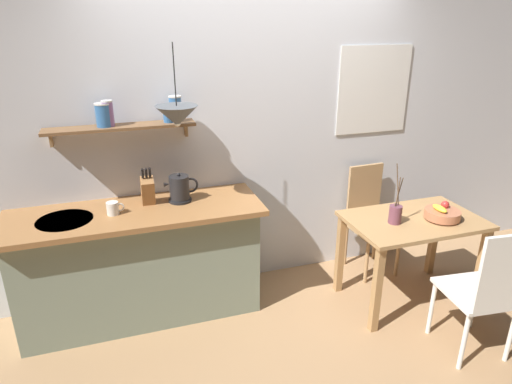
# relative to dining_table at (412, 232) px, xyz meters

# --- Properties ---
(ground_plane) EXTENTS (14.00, 14.00, 0.00)m
(ground_plane) POSITION_rel_dining_table_xyz_m (-1.07, 0.15, -0.61)
(ground_plane) COLOR #A87F56
(back_wall) EXTENTS (6.80, 0.11, 2.70)m
(back_wall) POSITION_rel_dining_table_xyz_m (-0.87, 0.79, 0.74)
(back_wall) COLOR silver
(back_wall) RESTS_ON ground_plane
(kitchen_counter) EXTENTS (1.83, 0.63, 0.90)m
(kitchen_counter) POSITION_rel_dining_table_xyz_m (-2.07, 0.46, -0.15)
(kitchen_counter) COLOR gray
(kitchen_counter) RESTS_ON ground_plane
(wall_shelf) EXTENTS (1.05, 0.20, 0.32)m
(wall_shelf) POSITION_rel_dining_table_xyz_m (-2.05, 0.64, 0.91)
(wall_shelf) COLOR brown
(dining_table) EXTENTS (1.04, 0.66, 0.73)m
(dining_table) POSITION_rel_dining_table_xyz_m (0.00, 0.00, 0.00)
(dining_table) COLOR tan
(dining_table) RESTS_ON ground_plane
(dining_chair_near) EXTENTS (0.46, 0.48, 0.99)m
(dining_chair_near) POSITION_rel_dining_table_xyz_m (0.06, -0.73, -0.07)
(dining_chair_near) COLOR white
(dining_chair_near) RESTS_ON ground_plane
(dining_chair_far) EXTENTS (0.40, 0.42, 0.97)m
(dining_chair_far) POSITION_rel_dining_table_xyz_m (-0.03, 0.57, -0.09)
(dining_chair_far) COLOR tan
(dining_chair_far) RESTS_ON ground_plane
(fruit_bowl) EXTENTS (0.27, 0.27, 0.13)m
(fruit_bowl) POSITION_rel_dining_table_xyz_m (0.19, -0.08, 0.17)
(fruit_bowl) COLOR #BC704C
(fruit_bowl) RESTS_ON dining_table
(twig_vase) EXTENTS (0.10, 0.10, 0.48)m
(twig_vase) POSITION_rel_dining_table_xyz_m (-0.19, -0.02, 0.20)
(twig_vase) COLOR brown
(twig_vase) RESTS_ON dining_table
(electric_kettle) EXTENTS (0.26, 0.17, 0.22)m
(electric_kettle) POSITION_rel_dining_table_xyz_m (-1.73, 0.51, 0.39)
(electric_kettle) COLOR black
(electric_kettle) RESTS_ON kitchen_counter
(knife_block) EXTENTS (0.09, 0.16, 0.29)m
(knife_block) POSITION_rel_dining_table_xyz_m (-1.96, 0.53, 0.40)
(knife_block) COLOR #9E6B3D
(knife_block) RESTS_ON kitchen_counter
(coffee_mug_by_sink) EXTENTS (0.12, 0.08, 0.09)m
(coffee_mug_by_sink) POSITION_rel_dining_table_xyz_m (-2.22, 0.42, 0.34)
(coffee_mug_by_sink) COLOR white
(coffee_mug_by_sink) RESTS_ON kitchen_counter
(pendant_lamp) EXTENTS (0.29, 0.29, 0.55)m
(pendant_lamp) POSITION_rel_dining_table_xyz_m (-1.73, 0.40, 0.96)
(pendant_lamp) COLOR black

